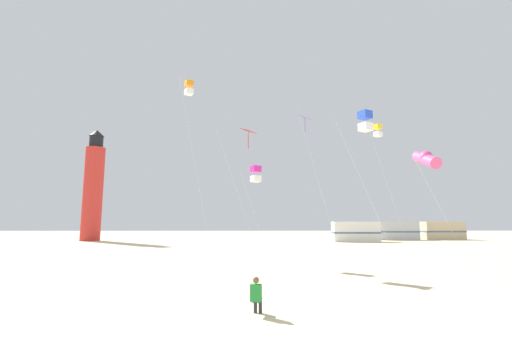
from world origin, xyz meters
TOP-DOWN VIEW (x-y plane):
  - kite_flyer_standing at (-0.91, 4.93)m, footprint 0.40×0.54m
  - kite_box_magenta at (-0.74, 18.12)m, footprint 2.04×1.47m
  - kite_tube_rainbow at (9.53, 14.34)m, footprint 2.89×2.73m
  - kite_box_orange at (-6.13, 20.93)m, footprint 2.57×2.57m
  - kite_diamond_violet at (3.33, 20.82)m, footprint 3.28×2.94m
  - kite_diamond_scarlet at (-1.30, 16.23)m, footprint 2.96×2.68m
  - kite_box_blue at (5.35, 12.67)m, footprint 2.98×2.45m
  - kite_box_gold at (10.66, 25.03)m, footprint 3.20×2.12m
  - lighthouse_distant at (-24.81, 46.60)m, footprint 2.80×2.80m
  - rv_van_white at (13.78, 43.76)m, footprint 6.52×2.56m
  - rv_van_silver at (21.63, 48.78)m, footprint 6.57×2.72m
  - rv_van_tan at (29.41, 49.62)m, footprint 6.58×2.74m

SIDE VIEW (x-z plane):
  - kite_flyer_standing at x=-0.91m, z-range 0.03..1.19m
  - rv_van_white at x=13.78m, z-range -0.01..2.79m
  - rv_van_silver at x=21.63m, z-range -0.01..2.79m
  - rv_van_tan at x=29.41m, z-range -0.01..2.79m
  - kite_box_magenta at x=-0.74m, z-range 2.79..9.53m
  - kite_tube_rainbow at x=9.53m, z-range 2.95..10.24m
  - lighthouse_distant at x=-24.81m, z-range -0.56..16.24m
  - kite_box_blue at x=5.35m, z-range 3.93..12.96m
  - kite_diamond_scarlet at x=-1.30m, z-range 3.94..12.96m
  - kite_diamond_violet at x=3.33m, z-range 4.94..16.29m
  - kite_box_gold at x=10.66m, z-range 5.28..17.04m
  - kite_box_orange at x=-6.13m, z-range 6.48..20.66m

